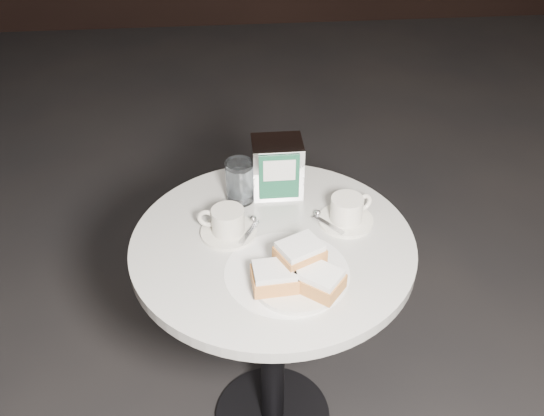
{
  "coord_description": "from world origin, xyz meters",
  "views": [
    {
      "loc": [
        -0.1,
        -1.13,
        1.7
      ],
      "look_at": [
        0.0,
        0.02,
        0.83
      ],
      "focal_mm": 40.0,
      "sensor_mm": 36.0,
      "label": 1
    }
  ],
  "objects": [
    {
      "name": "coffee_cup_right",
      "position": [
        0.19,
        0.06,
        0.78
      ],
      "size": [
        0.19,
        0.19,
        0.07
      ],
      "rotation": [
        0.0,
        0.0,
        0.43
      ],
      "color": "white",
      "rests_on": "cafe_table"
    },
    {
      "name": "beignet_plate",
      "position": [
        0.04,
        -0.16,
        0.78
      ],
      "size": [
        0.24,
        0.24,
        0.1
      ],
      "rotation": [
        0.0,
        0.0,
        -0.24
      ],
      "color": "silver",
      "rests_on": "cafe_table"
    },
    {
      "name": "napkin_dispenser",
      "position": [
        0.03,
        0.21,
        0.82
      ],
      "size": [
        0.13,
        0.11,
        0.15
      ],
      "rotation": [
        0.0,
        0.0,
        0.0
      ],
      "color": "silver",
      "rests_on": "cafe_table"
    },
    {
      "name": "coffee_cup_left",
      "position": [
        -0.11,
        0.04,
        0.78
      ],
      "size": [
        0.17,
        0.17,
        0.07
      ],
      "rotation": [
        0.0,
        0.0,
        -0.25
      ],
      "color": "silver",
      "rests_on": "cafe_table"
    },
    {
      "name": "sugar_spill",
      "position": [
        0.02,
        -0.12,
        0.75
      ],
      "size": [
        0.29,
        0.29,
        0.0
      ],
      "primitive_type": "cylinder",
      "rotation": [
        0.0,
        0.0,
        -0.02
      ],
      "color": "white",
      "rests_on": "cafe_table"
    },
    {
      "name": "water_glass_right",
      "position": [
        0.03,
        0.22,
        0.8
      ],
      "size": [
        0.08,
        0.08,
        0.12
      ],
      "rotation": [
        0.0,
        0.0,
        -0.11
      ],
      "color": "silver",
      "rests_on": "cafe_table"
    },
    {
      "name": "cafe_table",
      "position": [
        0.0,
        0.0,
        0.55
      ],
      "size": [
        0.7,
        0.7,
        0.74
      ],
      "color": "black",
      "rests_on": "ground"
    },
    {
      "name": "water_glass_left",
      "position": [
        -0.07,
        0.18,
        0.8
      ],
      "size": [
        0.09,
        0.09,
        0.12
      ],
      "rotation": [
        0.0,
        0.0,
        0.3
      ],
      "color": "silver",
      "rests_on": "cafe_table"
    }
  ]
}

